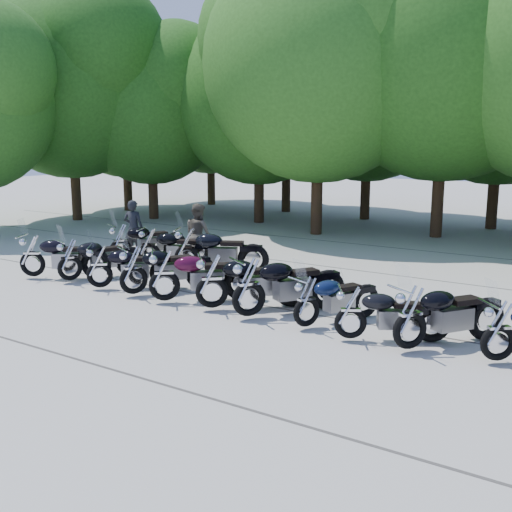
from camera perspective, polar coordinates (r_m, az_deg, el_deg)
The scene contains 27 objects.
ground at distance 12.24m, azimuth -3.87°, elevation -6.19°, with size 90.00×90.00×0.00m, color #A19C92.
tree_0 at distance 31.72m, azimuth -12.44°, elevation 14.11°, with size 7.50×7.50×9.21m.
tree_1 at distance 28.10m, azimuth -10.03°, elevation 13.83°, with size 6.97×6.97×8.55m.
tree_2 at distance 26.43m, azimuth 0.30°, elevation 14.72°, with size 7.31×7.31×8.97m.
tree_3 at distance 23.30m, azimuth 6.05°, elevation 17.65°, with size 8.70×8.70×10.67m.
tree_4 at distance 23.53m, azimuth 17.65°, elevation 17.91°, with size 9.13×9.13×11.20m.
tree_9 at distance 33.93m, azimuth -4.40°, elevation 14.23°, with size 7.59×7.59×9.32m.
tree_10 at distance 30.51m, azimuth 2.96°, elevation 14.86°, with size 7.78×7.78×9.55m.
tree_11 at distance 27.99m, azimuth 10.68°, elevation 14.71°, with size 7.56×7.56×9.28m.
tree_12 at distance 26.40m, azimuth 22.33°, elevation 14.82°, with size 7.88×7.88×9.67m.
tree_17 at distance 28.54m, azimuth -17.31°, elevation 15.43°, with size 8.31×8.31×10.20m.
motorcycle_0 at distance 16.76m, azimuth -20.56°, elevation 0.18°, with size 0.72×2.36×1.33m, color black, non-canonical shape.
motorcycle_1 at distance 15.99m, azimuth -17.34°, elevation -0.22°, with size 0.69×2.25×1.27m, color black, non-canonical shape.
motorcycle_2 at distance 15.03m, azimuth -14.71°, elevation -0.85°, with size 0.67×2.19×1.24m, color black, non-canonical shape.
motorcycle_3 at distance 14.20m, azimuth -11.61°, elevation -1.19°, with size 0.72×2.36×1.34m, color black, non-canonical shape.
motorcycle_4 at distance 13.47m, azimuth -8.74°, elevation -1.68°, with size 0.74×2.42×1.37m, color #36071D, non-canonical shape.
motorcycle_5 at distance 12.77m, azimuth -4.23°, elevation -2.25°, with size 0.74×2.45×1.38m, color black, non-canonical shape.
motorcycle_6 at distance 12.13m, azimuth -0.69°, elevation -2.78°, with size 0.78×2.56×1.45m, color black, non-canonical shape.
motorcycle_7 at distance 11.57m, azimuth 4.85°, elevation -4.21°, with size 0.63×2.07×1.17m, color #0C1838, non-canonical shape.
motorcycle_8 at distance 10.99m, azimuth 9.02°, elevation -5.18°, with size 0.62×2.04×1.16m, color black, non-canonical shape.
motorcycle_9 at distance 10.61m, azimuth 14.50°, elevation -5.49°, with size 0.72×2.35×1.33m, color black, non-canonical shape.
motorcycle_10 at distance 10.55m, azimuth 22.15°, elevation -6.44°, with size 0.65×2.13×1.20m, color #0D143A, non-canonical shape.
motorcycle_12 at distance 18.08m, azimuth -12.80°, elevation 1.37°, with size 0.72×2.37×1.34m, color black, non-canonical shape.
motorcycle_13 at distance 17.37m, azimuth -10.12°, elevation 1.01°, with size 0.69×2.28×1.29m, color black, non-canonical shape.
motorcycle_14 at distance 16.41m, azimuth -6.57°, elevation 0.77°, with size 0.77×2.53×1.43m, color black, non-canonical shape.
rider_0 at distance 19.10m, azimuth -11.59°, elevation 2.60°, with size 0.65×0.43×1.78m, color black.
rider_1 at distance 17.46m, azimuth -5.49°, elevation 2.06°, with size 0.88×0.69×1.82m, color brown.
Camera 1 is at (7.07, -9.31, 3.62)m, focal length 42.00 mm.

